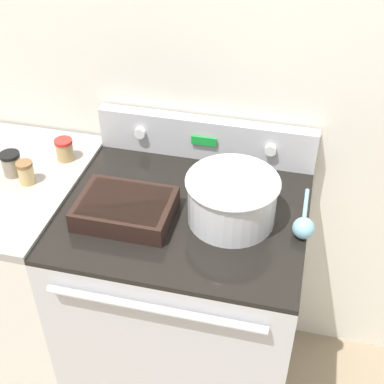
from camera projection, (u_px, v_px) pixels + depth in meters
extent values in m
cube|color=silver|center=(211.00, 64.00, 1.78)|extent=(8.00, 0.05, 2.50)
cube|color=#BCBCC1|center=(186.00, 305.00, 2.00)|extent=(0.78, 0.67, 0.90)
cube|color=black|center=(185.00, 211.00, 1.71)|extent=(0.78, 0.67, 0.02)
cylinder|color=silver|center=(154.00, 309.00, 1.49)|extent=(0.64, 0.02, 0.02)
cube|color=#BCBCC1|center=(206.00, 138.00, 1.90)|extent=(0.78, 0.05, 0.15)
cylinder|color=white|center=(140.00, 133.00, 1.91)|extent=(0.04, 0.02, 0.04)
cylinder|color=white|center=(271.00, 150.00, 1.82)|extent=(0.04, 0.02, 0.04)
cube|color=green|center=(204.00, 141.00, 1.87)|extent=(0.09, 0.01, 0.03)
cube|color=silver|center=(15.00, 273.00, 2.13)|extent=(0.63, 0.67, 0.90)
cylinder|color=silver|center=(232.00, 200.00, 1.62)|extent=(0.27, 0.27, 0.15)
torus|color=silver|center=(233.00, 181.00, 1.58)|extent=(0.29, 0.29, 0.01)
cylinder|color=beige|center=(233.00, 185.00, 1.59)|extent=(0.25, 0.25, 0.02)
cube|color=black|center=(125.00, 209.00, 1.66)|extent=(0.29, 0.22, 0.07)
cube|color=#B2894C|center=(125.00, 205.00, 1.65)|extent=(0.26, 0.19, 0.04)
cylinder|color=#7AB2C6|center=(305.00, 211.00, 1.69)|extent=(0.01, 0.22, 0.01)
sphere|color=#7AB2C6|center=(303.00, 228.00, 1.59)|extent=(0.07, 0.07, 0.07)
cylinder|color=tan|center=(65.00, 151.00, 1.89)|extent=(0.06, 0.06, 0.07)
cylinder|color=red|center=(63.00, 141.00, 1.87)|extent=(0.06, 0.06, 0.01)
cylinder|color=tan|center=(26.00, 174.00, 1.78)|extent=(0.05, 0.05, 0.07)
cylinder|color=brown|center=(24.00, 164.00, 1.75)|extent=(0.05, 0.05, 0.01)
cylinder|color=gray|center=(12.00, 165.00, 1.82)|extent=(0.06, 0.06, 0.07)
cylinder|color=black|center=(9.00, 155.00, 1.79)|extent=(0.07, 0.07, 0.01)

